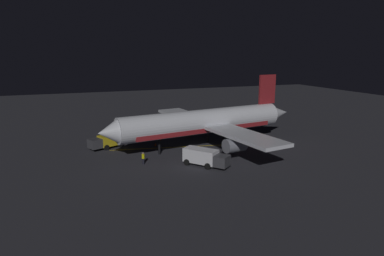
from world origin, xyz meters
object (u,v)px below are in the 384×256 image
at_px(traffic_cone_near_left, 160,139).
at_px(baggage_truck, 107,142).
at_px(ground_crew_worker, 143,158).
at_px(airliner, 206,122).
at_px(catering_truck, 205,157).
at_px(traffic_cone_near_right, 155,144).

bearing_deg(traffic_cone_near_left, baggage_truck, 99.75).
bearing_deg(traffic_cone_near_left, ground_crew_worker, 154.21).
height_order(airliner, catering_truck, airliner).
distance_m(baggage_truck, traffic_cone_near_right, 8.14).
bearing_deg(traffic_cone_near_right, traffic_cone_near_left, -28.20).
distance_m(baggage_truck, catering_truck, 18.35).
xyz_separation_m(baggage_truck, traffic_cone_near_right, (-1.48, -7.95, -0.89)).
bearing_deg(traffic_cone_near_right, airliner, -115.04).
height_order(ground_crew_worker, traffic_cone_near_left, ground_crew_worker).
bearing_deg(airliner, traffic_cone_near_left, 42.22).
bearing_deg(ground_crew_worker, airliner, -66.81).
xyz_separation_m(airliner, traffic_cone_near_left, (6.80, 6.17, -3.99)).
bearing_deg(baggage_truck, traffic_cone_near_right, -100.54).
relative_size(baggage_truck, traffic_cone_near_left, 10.67).
relative_size(baggage_truck, catering_truck, 0.91).
bearing_deg(baggage_truck, ground_crew_worker, -159.28).
distance_m(ground_crew_worker, traffic_cone_near_left, 13.24).
xyz_separation_m(catering_truck, ground_crew_worker, (3.83, 7.88, -0.37)).
height_order(airliner, traffic_cone_near_right, airliner).
height_order(baggage_truck, ground_crew_worker, baggage_truck).
distance_m(catering_truck, traffic_cone_near_left, 15.91).
bearing_deg(baggage_truck, traffic_cone_near_left, -80.25).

